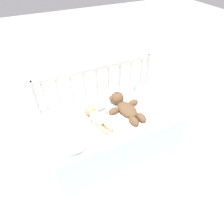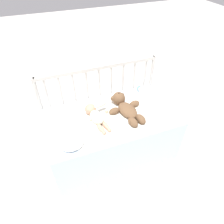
{
  "view_description": "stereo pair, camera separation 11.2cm",
  "coord_description": "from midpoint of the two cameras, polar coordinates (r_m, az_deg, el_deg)",
  "views": [
    {
      "loc": [
        -0.61,
        -1.28,
        1.85
      ],
      "look_at": [
        0.0,
        -0.0,
        0.6
      ],
      "focal_mm": 32.0,
      "sensor_mm": 36.0,
      "label": 1
    },
    {
      "loc": [
        -0.5,
        -1.33,
        1.85
      ],
      "look_at": [
        0.0,
        -0.0,
        0.6
      ],
      "focal_mm": 32.0,
      "sensor_mm": 36.0,
      "label": 2
    }
  ],
  "objects": [
    {
      "name": "crib_rail",
      "position": [
        2.14,
        -2.04,
        6.79
      ],
      "size": [
        1.28,
        0.04,
        0.9
      ],
      "color": "beige",
      "rests_on": "ground_plane"
    },
    {
      "name": "ground_plane",
      "position": [
        2.33,
        1.37,
        -11.18
      ],
      "size": [
        12.0,
        12.0,
        0.0
      ],
      "primitive_type": "plane",
      "color": "silver"
    },
    {
      "name": "baby",
      "position": [
        1.87,
        -3.07,
        -1.12
      ],
      "size": [
        0.31,
        0.38,
        0.11
      ],
      "color": "#EAEACC",
      "rests_on": "crib_mattress"
    },
    {
      "name": "teddy_bear",
      "position": [
        1.97,
        5.51,
        1.34
      ],
      "size": [
        0.35,
        0.47,
        0.14
      ],
      "color": "brown",
      "rests_on": "crib_mattress"
    },
    {
      "name": "baby_bottle",
      "position": [
        2.25,
        9.89,
        6.04
      ],
      "size": [
        0.06,
        0.17,
        0.06
      ],
      "color": "white",
      "rests_on": "crib_mattress"
    },
    {
      "name": "blanket",
      "position": [
        1.92,
        2.16,
        -1.37
      ],
      "size": [
        0.84,
        0.55,
        0.01
      ],
      "color": "white",
      "rests_on": "crib_mattress"
    },
    {
      "name": "crib_mattress",
      "position": [
        2.12,
        1.49,
        -6.72
      ],
      "size": [
        1.28,
        0.69,
        0.54
      ],
      "color": "silver",
      "rests_on": "ground_plane"
    },
    {
      "name": "small_pillow",
      "position": [
        1.68,
        -9.46,
        -9.04
      ],
      "size": [
        0.19,
        0.15,
        0.06
      ],
      "color": "white",
      "rests_on": "crib_mattress"
    }
  ]
}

